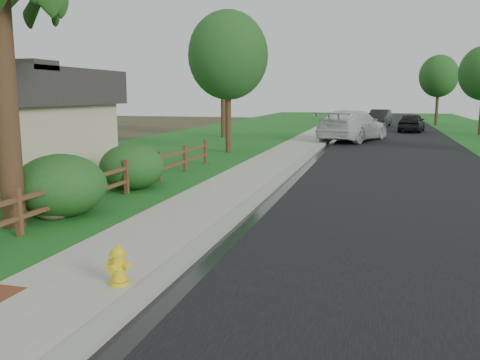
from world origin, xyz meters
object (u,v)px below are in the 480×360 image
(white_suv, at_px, (353,126))
(fire_hydrant, at_px, (118,266))
(ranch_fence, at_px, (106,182))
(dark_car_mid, at_px, (412,122))

(white_suv, bearing_deg, fire_hydrant, 103.86)
(ranch_fence, distance_m, fire_hydrant, 6.68)
(dark_car_mid, bearing_deg, white_suv, 75.50)
(ranch_fence, relative_size, white_suv, 2.45)
(white_suv, height_order, dark_car_mid, white_suv)
(white_suv, distance_m, dark_car_mid, 10.50)
(fire_hydrant, bearing_deg, dark_car_mid, 80.30)
(ranch_fence, bearing_deg, dark_car_mid, 72.57)
(white_suv, bearing_deg, ranch_fence, 93.76)
(ranch_fence, height_order, white_suv, white_suv)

